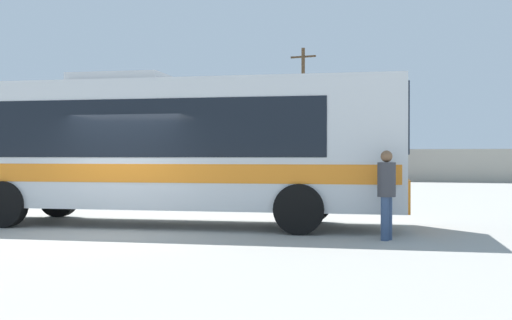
{
  "coord_description": "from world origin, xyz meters",
  "views": [
    {
      "loc": [
        6.72,
        -11.37,
        1.63
      ],
      "look_at": [
        1.37,
        5.71,
        1.48
      ],
      "focal_mm": 44.07,
      "sensor_mm": 36.0,
      "label": 1
    }
  ],
  "objects": [
    {
      "name": "parked_car_leftmost_dark_blue",
      "position": [
        -11.07,
        24.08,
        0.79
      ],
      "size": [
        4.18,
        2.04,
        1.49
      ],
      "color": "navy",
      "rests_on": "ground_plane"
    },
    {
      "name": "ground_plane",
      "position": [
        0.0,
        10.0,
        0.0
      ],
      "size": [
        300.0,
        300.0,
        0.0
      ],
      "primitive_type": "plane",
      "color": "#A3A099"
    },
    {
      "name": "parked_car_third_red",
      "position": [
        -0.11,
        24.18,
        0.79
      ],
      "size": [
        4.09,
        2.13,
        1.5
      ],
      "color": "red",
      "rests_on": "ground_plane"
    },
    {
      "name": "parked_car_second_black",
      "position": [
        -5.75,
        24.77,
        0.77
      ],
      "size": [
        4.07,
        2.03,
        1.46
      ],
      "color": "black",
      "rests_on": "ground_plane"
    },
    {
      "name": "roadside_tree_midleft",
      "position": [
        -3.26,
        32.91,
        4.03
      ],
      "size": [
        3.94,
        3.94,
        5.71
      ],
      "color": "brown",
      "rests_on": "ground_plane"
    },
    {
      "name": "perimeter_wall",
      "position": [
        0.0,
        28.05,
        0.99
      ],
      "size": [
        80.0,
        0.3,
        1.98
      ],
      "primitive_type": "cube",
      "color": "#9E998C",
      "rests_on": "ground_plane"
    },
    {
      "name": "attendant_by_bus_door",
      "position": [
        5.52,
        0.78,
        0.97
      ],
      "size": [
        0.43,
        0.43,
        1.71
      ],
      "color": "#33476B",
      "rests_on": "ground_plane"
    },
    {
      "name": "utility_pole_near",
      "position": [
        -3.11,
        30.84,
        4.68
      ],
      "size": [
        1.8,
        0.29,
        8.98
      ],
      "color": "#4C3823",
      "rests_on": "ground_plane"
    },
    {
      "name": "coach_bus_silver_orange",
      "position": [
        -0.03,
        1.91,
        1.88
      ],
      "size": [
        11.64,
        3.79,
        3.52
      ],
      "color": "silver",
      "rests_on": "ground_plane"
    },
    {
      "name": "roadside_tree_left",
      "position": [
        -11.52,
        33.73,
        4.34
      ],
      "size": [
        4.48,
        4.48,
        6.26
      ],
      "color": "brown",
      "rests_on": "ground_plane"
    }
  ]
}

